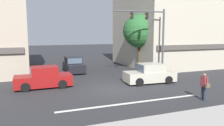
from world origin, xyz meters
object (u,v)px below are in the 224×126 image
Objects in this scene: sedan_waiting_far at (74,65)px; pedestrian_foreground_with_bag at (204,85)px; sedan_crossing_center at (150,74)px; street_tree at (140,31)px; traffic_light_mast at (154,32)px; sedan_parked_curbside at (44,78)px; utility_pole_near_left at (8,33)px.

pedestrian_foreground_with_bag reaches higher than sedan_waiting_far.
pedestrian_foreground_with_bag is at bearing -83.38° from sedan_crossing_center.
street_tree is 0.98× the size of traffic_light_mast.
traffic_light_mast is at bearing 4.19° from sedan_parked_curbside.
traffic_light_mast is at bearing -37.91° from sedan_waiting_far.
sedan_parked_curbside is at bearing -157.11° from street_tree.
utility_pole_near_left reaches higher than sedan_waiting_far.
street_tree is 1.44× the size of sedan_crossing_center.
sedan_crossing_center is at bearing -56.07° from sedan_waiting_far.
sedan_crossing_center is (10.74, -5.22, -3.29)m from utility_pole_near_left.
utility_pole_near_left is 12.39m from sedan_crossing_center.
traffic_light_mast is at bearing 53.63° from sedan_crossing_center.
pedestrian_foreground_with_bag is (11.35, -10.49, -3.05)m from utility_pole_near_left.
sedan_crossing_center is 2.52× the size of pedestrian_foreground_with_bag.
sedan_crossing_center is 8.70m from sedan_waiting_far.
utility_pole_near_left is at bearing 123.96° from sedan_parked_curbside.
sedan_waiting_far is (5.88, 2.00, -3.29)m from utility_pole_near_left.
sedan_waiting_far is at bearing 113.64° from pedestrian_foreground_with_bag.
sedan_waiting_far and sedan_parked_curbside have the same top height.
traffic_light_mast is at bearing -13.82° from utility_pole_near_left.
sedan_parked_curbside is (-10.30, -4.35, -3.53)m from street_tree.
street_tree is at bearing 22.89° from sedan_parked_curbside.
traffic_light_mast is 8.18m from pedestrian_foreground_with_bag.
sedan_waiting_far is at bearing 18.74° from utility_pole_near_left.
sedan_crossing_center is 1.02× the size of sedan_parked_curbside.
street_tree is 12.84m from utility_pole_near_left.
street_tree reaches higher than sedan_crossing_center.
pedestrian_foreground_with_bag is at bearing -97.58° from street_tree.
sedan_crossing_center is 1.02× the size of sedan_waiting_far.
sedan_waiting_far is (-6.94, 1.41, -3.53)m from street_tree.
sedan_crossing_center and sedan_parked_curbside have the same top height.
street_tree reaches higher than sedan_waiting_far.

